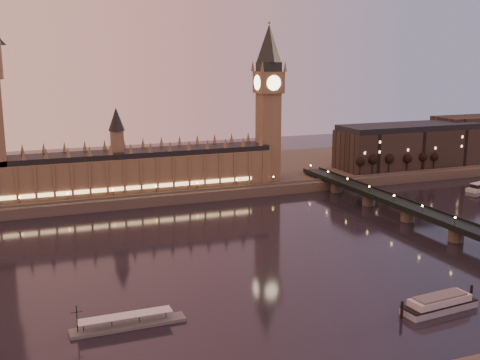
# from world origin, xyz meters

# --- Properties ---
(ground) EXTENTS (700.00, 700.00, 0.00)m
(ground) POSITION_xyz_m (0.00, 0.00, 0.00)
(ground) COLOR black
(ground) RESTS_ON ground
(far_embankment) EXTENTS (560.00, 130.00, 6.00)m
(far_embankment) POSITION_xyz_m (30.00, 165.00, 3.00)
(far_embankment) COLOR #423D35
(far_embankment) RESTS_ON ground
(palace_of_westminster) EXTENTS (180.00, 26.62, 52.00)m
(palace_of_westminster) POSITION_xyz_m (-40.12, 120.99, 21.71)
(palace_of_westminster) COLOR brown
(palace_of_westminster) RESTS_ON ground
(big_ben) EXTENTS (17.68, 17.68, 104.00)m
(big_ben) POSITION_xyz_m (53.99, 120.99, 63.95)
(big_ben) COLOR brown
(big_ben) RESTS_ON ground
(westminster_bridge) EXTENTS (13.20, 260.00, 15.30)m
(westminster_bridge) POSITION_xyz_m (91.61, 0.00, 5.52)
(westminster_bridge) COLOR black
(westminster_bridge) RESTS_ON ground
(city_block) EXTENTS (155.00, 45.00, 34.00)m
(city_block) POSITION_xyz_m (194.94, 130.93, 22.24)
(city_block) COLOR black
(city_block) RESTS_ON ground
(bare_tree_0) EXTENTS (6.81, 6.81, 13.85)m
(bare_tree_0) POSITION_xyz_m (117.32, 109.00, 16.36)
(bare_tree_0) COLOR black
(bare_tree_0) RESTS_ON ground
(bare_tree_1) EXTENTS (6.81, 6.81, 13.85)m
(bare_tree_1) POSITION_xyz_m (130.32, 109.00, 16.36)
(bare_tree_1) COLOR black
(bare_tree_1) RESTS_ON ground
(bare_tree_2) EXTENTS (6.81, 6.81, 13.85)m
(bare_tree_2) POSITION_xyz_m (143.32, 109.00, 16.36)
(bare_tree_2) COLOR black
(bare_tree_2) RESTS_ON ground
(bare_tree_3) EXTENTS (6.81, 6.81, 13.85)m
(bare_tree_3) POSITION_xyz_m (156.31, 109.00, 16.36)
(bare_tree_3) COLOR black
(bare_tree_3) RESTS_ON ground
(bare_tree_4) EXTENTS (6.81, 6.81, 13.85)m
(bare_tree_4) POSITION_xyz_m (169.31, 109.00, 16.36)
(bare_tree_4) COLOR black
(bare_tree_4) RESTS_ON ground
(bare_tree_5) EXTENTS (6.81, 6.81, 13.85)m
(bare_tree_5) POSITION_xyz_m (182.31, 109.00, 16.36)
(bare_tree_5) COLOR black
(bare_tree_5) RESTS_ON ground
(moored_barge) EXTENTS (33.90, 10.85, 6.24)m
(moored_barge) POSITION_xyz_m (30.56, -81.36, 2.63)
(moored_barge) COLOR #8B9DB1
(moored_barge) RESTS_ON ground
(pontoon_pier) EXTENTS (38.63, 6.44, 10.30)m
(pontoon_pier) POSITION_xyz_m (-75.28, -53.74, 1.11)
(pontoon_pier) COLOR #595B5E
(pontoon_pier) RESTS_ON ground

